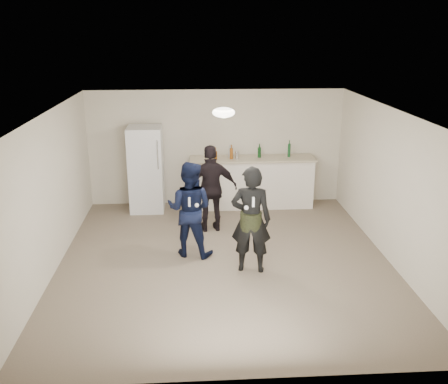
{
  "coord_description": "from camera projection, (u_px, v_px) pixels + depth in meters",
  "views": [
    {
      "loc": [
        -0.5,
        -7.6,
        3.72
      ],
      "look_at": [
        0.0,
        0.2,
        1.15
      ],
      "focal_mm": 40.0,
      "sensor_mm": 36.0,
      "label": 1
    }
  ],
  "objects": [
    {
      "name": "man",
      "position": [
        190.0,
        209.0,
        8.4
      ],
      "size": [
        0.95,
        0.83,
        1.65
      ],
      "primitive_type": "imported",
      "rotation": [
        0.0,
        0.0,
        2.84
      ],
      "color": "#0F1940",
      "rests_on": "floor"
    },
    {
      "name": "spectator",
      "position": [
        212.0,
        189.0,
        9.42
      ],
      "size": [
        1.03,
        0.53,
        1.68
      ],
      "primitive_type": "imported",
      "rotation": [
        0.0,
        0.0,
        3.27
      ],
      "color": "black",
      "rests_on": "floor"
    },
    {
      "name": "nunchuk_man",
      "position": [
        197.0,
        205.0,
        8.12
      ],
      "size": [
        0.07,
        0.07,
        0.07
      ],
      "primitive_type": "sphere",
      "color": "white",
      "rests_on": "man"
    },
    {
      "name": "woman",
      "position": [
        251.0,
        220.0,
        7.81
      ],
      "size": [
        0.69,
        0.52,
        1.74
      ],
      "primitive_type": "imported",
      "rotation": [
        0.0,
        0.0,
        2.97
      ],
      "color": "black",
      "rests_on": "floor"
    },
    {
      "name": "wall_left",
      "position": [
        51.0,
        193.0,
        7.85
      ],
      "size": [
        0.0,
        6.0,
        6.0
      ],
      "primitive_type": "plane",
      "rotation": [
        1.57,
        0.0,
        1.57
      ],
      "color": "beige",
      "rests_on": "floor"
    },
    {
      "name": "wall_back",
      "position": [
        216.0,
        148.0,
        10.86
      ],
      "size": [
        6.0,
        0.0,
        6.0
      ],
      "primitive_type": "plane",
      "rotation": [
        1.57,
        0.0,
        0.0
      ],
      "color": "beige",
      "rests_on": "floor"
    },
    {
      "name": "fridge_handle",
      "position": [
        158.0,
        155.0,
        10.04
      ],
      "size": [
        0.02,
        0.02,
        0.6
      ],
      "primitive_type": "cylinder",
      "color": "#B9B9BD",
      "rests_on": "fridge"
    },
    {
      "name": "wall_front",
      "position": [
        244.0,
        279.0,
        5.17
      ],
      "size": [
        6.0,
        0.0,
        6.0
      ],
      "primitive_type": "plane",
      "rotation": [
        -1.57,
        0.0,
        0.0
      ],
      "color": "beige",
      "rests_on": "floor"
    },
    {
      "name": "wall_right",
      "position": [
        392.0,
        187.0,
        8.18
      ],
      "size": [
        0.0,
        6.0,
        6.0
      ],
      "primitive_type": "plane",
      "rotation": [
        1.57,
        0.0,
        -1.57
      ],
      "color": "beige",
      "rests_on": "floor"
    },
    {
      "name": "floor",
      "position": [
        225.0,
        260.0,
        8.4
      ],
      "size": [
        6.0,
        6.0,
        0.0
      ],
      "primitive_type": "plane",
      "color": "#6B5B4C",
      "rests_on": "ground"
    },
    {
      "name": "ceiling",
      "position": [
        225.0,
        112.0,
        7.62
      ],
      "size": [
        6.0,
        6.0,
        0.0
      ],
      "primitive_type": "plane",
      "rotation": [
        3.14,
        0.0,
        0.0
      ],
      "color": "silver",
      "rests_on": "wall_back"
    },
    {
      "name": "fridge",
      "position": [
        146.0,
        169.0,
        10.5
      ],
      "size": [
        0.7,
        0.7,
        1.8
      ],
      "primitive_type": "cube",
      "color": "white",
      "rests_on": "floor"
    },
    {
      "name": "remote_man",
      "position": [
        189.0,
        202.0,
        8.06
      ],
      "size": [
        0.04,
        0.04,
        0.15
      ],
      "primitive_type": "cube",
      "color": "silver",
      "rests_on": "man"
    },
    {
      "name": "remote_woman",
      "position": [
        253.0,
        202.0,
        7.46
      ],
      "size": [
        0.04,
        0.04,
        0.15
      ],
      "primitive_type": "cube",
      "color": "white",
      "rests_on": "woman"
    },
    {
      "name": "camo_shorts",
      "position": [
        251.0,
        221.0,
        7.82
      ],
      "size": [
        0.34,
        0.34,
        0.28
      ],
      "primitive_type": "cylinder",
      "color": "#2A3217",
      "rests_on": "woman"
    },
    {
      "name": "counter_top",
      "position": [
        252.0,
        159.0,
        10.64
      ],
      "size": [
        2.68,
        0.64,
        0.04
      ],
      "primitive_type": "cube",
      "color": "beige",
      "rests_on": "counter"
    },
    {
      "name": "nunchuk_woman",
      "position": [
        246.0,
        208.0,
        7.51
      ],
      "size": [
        0.07,
        0.07,
        0.07
      ],
      "primitive_type": "sphere",
      "color": "white",
      "rests_on": "woman"
    },
    {
      "name": "shaker",
      "position": [
        237.0,
        155.0,
        10.55
      ],
      "size": [
        0.08,
        0.08,
        0.17
      ],
      "primitive_type": "cylinder",
      "color": "silver",
      "rests_on": "counter_top"
    },
    {
      "name": "bottle_cluster",
      "position": [
        245.0,
        153.0,
        10.59
      ],
      "size": [
        1.66,
        0.27,
        0.28
      ],
      "color": "silver",
      "rests_on": "counter_top"
    },
    {
      "name": "ceiling_dome",
      "position": [
        224.0,
        112.0,
        7.92
      ],
      "size": [
        0.36,
        0.36,
        0.16
      ],
      "primitive_type": "ellipsoid",
      "color": "white",
      "rests_on": "ceiling"
    },
    {
      "name": "counter",
      "position": [
        252.0,
        183.0,
        10.82
      ],
      "size": [
        2.6,
        0.56,
        1.05
      ],
      "primitive_type": "cube",
      "color": "white",
      "rests_on": "floor"
    }
  ]
}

